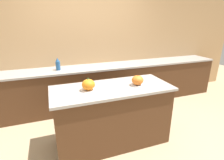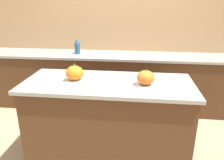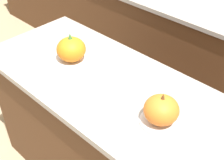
% 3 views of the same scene
% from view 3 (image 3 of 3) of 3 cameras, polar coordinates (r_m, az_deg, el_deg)
% --- Properties ---
extents(kitchen_island, '(1.70, 0.72, 0.91)m').
position_cam_3_polar(kitchen_island, '(2.04, -0.05, -10.79)').
color(kitchen_island, '#4C2D19').
rests_on(kitchen_island, ground_plane).
extents(back_counter, '(6.00, 0.60, 0.89)m').
position_cam_3_polar(back_counter, '(2.87, 17.84, 3.26)').
color(back_counter, '#4C2D19').
rests_on(back_counter, ground_plane).
extents(pumpkin_cake_left, '(0.21, 0.21, 0.19)m').
position_cam_3_polar(pumpkin_cake_left, '(1.89, -7.42, 5.48)').
color(pumpkin_cake_left, silver).
rests_on(pumpkin_cake_left, kitchen_island).
extents(pumpkin_cake_right, '(0.20, 0.20, 0.17)m').
position_cam_3_polar(pumpkin_cake_right, '(1.48, 8.99, -5.56)').
color(pumpkin_cake_right, silver).
rests_on(pumpkin_cake_right, kitchen_island).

